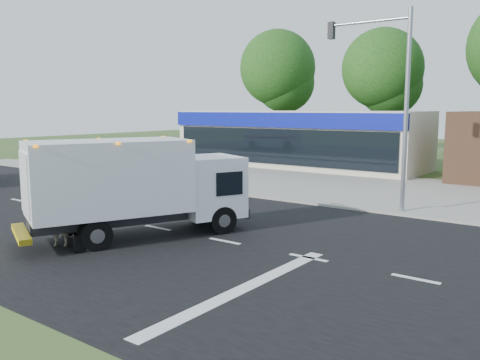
{
  "coord_description": "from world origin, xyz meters",
  "views": [
    {
      "loc": [
        9.72,
        -12.22,
        4.18
      ],
      "look_at": [
        -0.76,
        1.81,
        1.7
      ],
      "focal_mm": 38.0,
      "sensor_mm": 36.0,
      "label": 1
    }
  ],
  "objects": [
    {
      "name": "retail_strip_mall",
      "position": [
        -9.0,
        19.93,
        2.01
      ],
      "size": [
        18.0,
        6.2,
        4.0
      ],
      "color": "beige",
      "rests_on": "ground"
    },
    {
      "name": "ground",
      "position": [
        0.0,
        0.0,
        0.0
      ],
      "size": [
        120.0,
        120.0,
        0.0
      ],
      "primitive_type": "plane",
      "color": "#385123",
      "rests_on": "ground"
    },
    {
      "name": "background_trees",
      "position": [
        -0.85,
        28.16,
        7.38
      ],
      "size": [
        36.77,
        7.39,
        12.1
      ],
      "color": "#332114",
      "rests_on": "ground"
    },
    {
      "name": "lane_markings",
      "position": [
        1.35,
        -1.35,
        0.02
      ],
      "size": [
        55.2,
        7.0,
        0.01
      ],
      "color": "silver",
      "rests_on": "road_asphalt"
    },
    {
      "name": "emergency_worker",
      "position": [
        -3.71,
        -3.39,
        0.9
      ],
      "size": [
        0.75,
        0.72,
        1.84
      ],
      "rotation": [
        0.0,
        0.0,
        0.68
      ],
      "color": "tan",
      "rests_on": "ground"
    },
    {
      "name": "road_asphalt",
      "position": [
        0.0,
        0.0,
        0.0
      ],
      "size": [
        60.0,
        14.0,
        0.02
      ],
      "primitive_type": "cube",
      "color": "black",
      "rests_on": "ground"
    },
    {
      "name": "ems_box_truck",
      "position": [
        -2.67,
        -1.33,
        1.85
      ],
      "size": [
        5.02,
        7.51,
        3.21
      ],
      "rotation": [
        0.0,
        0.0,
        1.14
      ],
      "color": "black",
      "rests_on": "ground"
    },
    {
      "name": "parking_apron",
      "position": [
        0.0,
        14.0,
        0.01
      ],
      "size": [
        60.0,
        9.0,
        0.02
      ],
      "primitive_type": "cube",
      "color": "gray",
      "rests_on": "ground"
    },
    {
      "name": "traffic_signal_pole",
      "position": [
        2.35,
        7.6,
        4.92
      ],
      "size": [
        3.51,
        0.25,
        8.0
      ],
      "color": "gray",
      "rests_on": "ground"
    },
    {
      "name": "sidewalk",
      "position": [
        0.0,
        8.2,
        0.06
      ],
      "size": [
        60.0,
        2.4,
        0.12
      ],
      "primitive_type": "cube",
      "color": "gray",
      "rests_on": "ground"
    }
  ]
}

